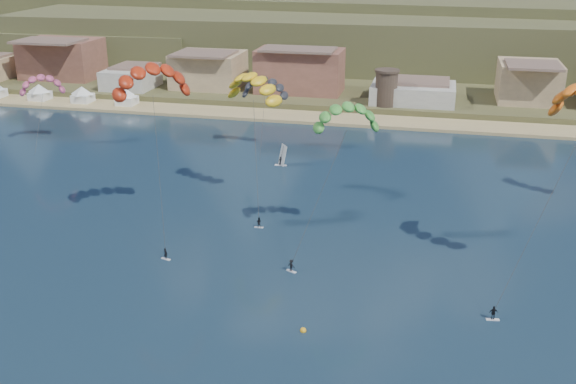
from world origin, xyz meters
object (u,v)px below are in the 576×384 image
at_px(kitesurfer_yellow, 253,83).
at_px(windsurfer, 281,159).
at_px(kitesurfer_red, 151,75).
at_px(kitesurfer_green, 347,114).
at_px(buoy, 303,330).
at_px(watchtower, 386,87).

bearing_deg(kitesurfer_yellow, windsurfer, 89.46).
xyz_separation_m(kitesurfer_red, kitesurfer_green, (26.29, 0.62, -3.99)).
xyz_separation_m(kitesurfer_yellow, buoy, (15.41, -36.21, -18.76)).
bearing_deg(kitesurfer_yellow, watchtower, 75.87).
xyz_separation_m(watchtower, kitesurfer_yellow, (-15.29, -60.77, 12.50)).
height_order(watchtower, kitesurfer_red, kitesurfer_red).
distance_m(kitesurfer_yellow, kitesurfer_green, 21.12).
distance_m(windsurfer, buoy, 55.76).
distance_m(kitesurfer_red, kitesurfer_yellow, 17.69).
distance_m(kitesurfer_yellow, buoy, 43.59).
xyz_separation_m(kitesurfer_green, buoy, (-0.81, -22.70, -18.24)).
xyz_separation_m(watchtower, windsurfer, (-15.13, -43.35, -5.12)).
bearing_deg(kitesurfer_red, kitesurfer_yellow, 54.54).
height_order(kitesurfer_green, windsurfer, kitesurfer_green).
bearing_deg(watchtower, kitesurfer_yellow, -104.13).
relative_size(kitesurfer_green, buoy, 31.60).
xyz_separation_m(kitesurfer_green, windsurfer, (-16.06, 30.93, -17.11)).
height_order(watchtower, kitesurfer_yellow, kitesurfer_yellow).
bearing_deg(windsurfer, buoy, -74.13).
bearing_deg(kitesurfer_red, kitesurfer_green, 1.35).
height_order(kitesurfer_red, buoy, kitesurfer_red).
relative_size(kitesurfer_red, windsurfer, 6.47).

